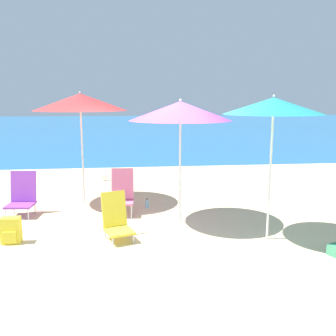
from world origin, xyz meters
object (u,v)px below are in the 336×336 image
(beach_umbrella_red, at_px, (80,102))
(seagull, at_px, (104,176))
(water_bottle, at_px, (147,204))
(beach_umbrella_purple, at_px, (180,111))
(beach_chair_purple, at_px, (22,195))
(beach_chair_pink, at_px, (122,192))
(backpack_yellow, at_px, (11,231))
(beach_chair_yellow, at_px, (116,219))
(beach_umbrella_teal, at_px, (273,106))

(beach_umbrella_red, bearing_deg, seagull, 82.32)
(beach_umbrella_red, xyz_separation_m, water_bottle, (1.35, -0.49, -2.11))
(beach_umbrella_purple, distance_m, water_bottle, 2.30)
(beach_umbrella_red, xyz_separation_m, beach_chair_purple, (-1.12, -0.68, -1.79))
(beach_umbrella_purple, relative_size, seagull, 8.38)
(beach_chair_pink, bearing_deg, water_bottle, 40.86)
(backpack_yellow, relative_size, water_bottle, 2.13)
(beach_umbrella_purple, xyz_separation_m, beach_chair_pink, (-1.05, 0.66, -1.59))
(beach_umbrella_red, height_order, beach_chair_purple, beach_umbrella_red)
(beach_umbrella_red, bearing_deg, water_bottle, -20.07)
(beach_umbrella_purple, height_order, beach_chair_purple, beach_umbrella_purple)
(beach_umbrella_purple, height_order, backpack_yellow, beach_umbrella_purple)
(backpack_yellow, height_order, seagull, backpack_yellow)
(backpack_yellow, height_order, water_bottle, backpack_yellow)
(beach_chair_yellow, xyz_separation_m, seagull, (-0.44, 4.49, -0.19))
(beach_umbrella_red, bearing_deg, beach_chair_pink, -46.15)
(beach_chair_purple, relative_size, seagull, 3.18)
(water_bottle, bearing_deg, backpack_yellow, -142.66)
(beach_chair_purple, bearing_deg, beach_umbrella_purple, -10.56)
(beach_umbrella_red, relative_size, beach_umbrella_teal, 1.04)
(beach_umbrella_purple, height_order, beach_chair_yellow, beach_umbrella_purple)
(backpack_yellow, bearing_deg, beach_umbrella_red, 67.70)
(beach_umbrella_teal, height_order, water_bottle, beach_umbrella_teal)
(seagull, bearing_deg, water_bottle, -69.63)
(beach_chair_yellow, bearing_deg, beach_umbrella_red, 89.21)
(beach_chair_yellow, relative_size, beach_chair_purple, 0.89)
(beach_umbrella_teal, relative_size, beach_chair_pink, 2.57)
(beach_umbrella_purple, relative_size, backpack_yellow, 5.39)
(beach_umbrella_red, bearing_deg, beach_umbrella_teal, -38.15)
(beach_umbrella_purple, xyz_separation_m, backpack_yellow, (-2.79, -0.67, -1.84))
(beach_chair_pink, xyz_separation_m, backpack_yellow, (-1.75, -1.33, -0.25))
(beach_chair_pink, bearing_deg, beach_chair_purple, 177.79)
(beach_chair_yellow, relative_size, seagull, 2.83)
(beach_umbrella_purple, distance_m, backpack_yellow, 3.41)
(beach_umbrella_purple, distance_m, seagull, 4.57)
(beach_chair_yellow, distance_m, water_bottle, 1.82)
(beach_chair_purple, relative_size, water_bottle, 4.35)
(beach_umbrella_teal, distance_m, water_bottle, 3.42)
(water_bottle, height_order, seagull, seagull)
(beach_chair_purple, bearing_deg, beach_chair_yellow, -33.58)
(backpack_yellow, bearing_deg, beach_chair_purple, 97.88)
(beach_chair_pink, height_order, seagull, beach_chair_pink)
(beach_umbrella_teal, xyz_separation_m, beach_chair_yellow, (-2.44, 0.31, -1.81))
(beach_chair_yellow, height_order, beach_chair_purple, beach_chair_purple)
(beach_umbrella_purple, xyz_separation_m, water_bottle, (-0.54, 1.05, -1.97))
(beach_umbrella_teal, bearing_deg, beach_chair_purple, 157.00)
(beach_chair_yellow, height_order, water_bottle, beach_chair_yellow)
(beach_umbrella_purple, height_order, beach_umbrella_red, beach_umbrella_red)
(beach_umbrella_purple, relative_size, beach_chair_purple, 2.64)
(beach_umbrella_teal, bearing_deg, backpack_yellow, 175.91)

